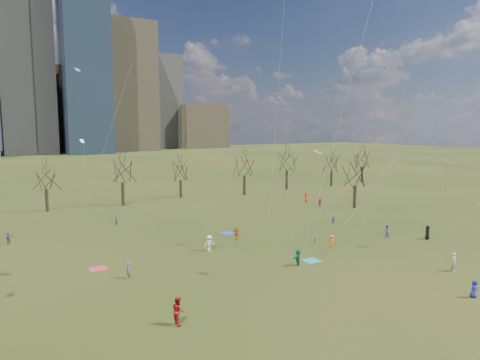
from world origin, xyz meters
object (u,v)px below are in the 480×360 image
person_0 (474,289)px  blanket_crimson (98,269)px  blanket_navy (228,233)px  person_2 (178,311)px  person_1 (454,262)px  person_4 (237,233)px  blanket_teal (312,261)px

person_0 → blanket_crimson: bearing=143.7°
blanket_navy → blanket_crimson: same height
blanket_navy → person_2: 25.70m
blanket_navy → person_1: size_ratio=0.89×
blanket_crimson → person_0: 33.01m
blanket_crimson → person_4: size_ratio=0.95×
person_4 → person_1: bearing=164.8°
blanket_crimson → person_2: bearing=-81.7°
person_0 → person_4: (-7.52, 24.75, 0.12)m
person_2 → blanket_navy: bearing=-35.0°
blanket_crimson → person_2: (2.15, -14.70, 0.96)m
person_1 → person_2: person_2 is taller
blanket_teal → blanket_crimson: same height
blanket_teal → person_0: (5.00, -13.90, 0.71)m
person_1 → blanket_navy: bearing=71.1°
blanket_crimson → person_0: person_0 is taller
blanket_teal → blanket_crimson: bearing=156.2°
blanket_navy → person_1: 26.18m
person_0 → person_1: size_ratio=0.81×
blanket_crimson → person_1: 33.79m
person_4 → blanket_navy: bearing=-58.7°
person_2 → person_0: bearing=-107.5°
person_0 → person_1: person_1 is taller
blanket_teal → blanket_navy: 14.48m
blanket_navy → person_4: (-0.78, -3.52, 0.83)m
person_4 → person_2: bearing=93.4°
blanket_navy → person_4: bearing=-102.6°
blanket_navy → person_1: (11.25, -23.63, 0.88)m
blanket_teal → person_0: 14.79m
person_1 → person_2: (-26.60, 3.04, 0.08)m
blanket_navy → blanket_crimson: (-17.50, -5.89, 0.00)m
blanket_teal → person_1: size_ratio=0.89×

